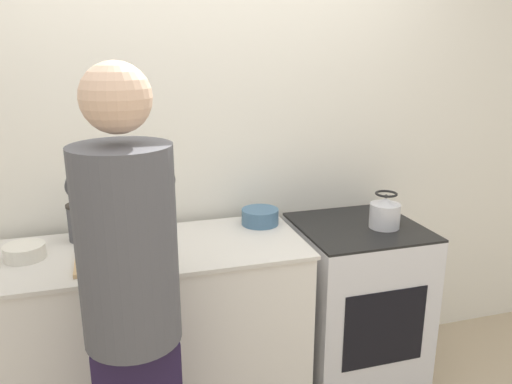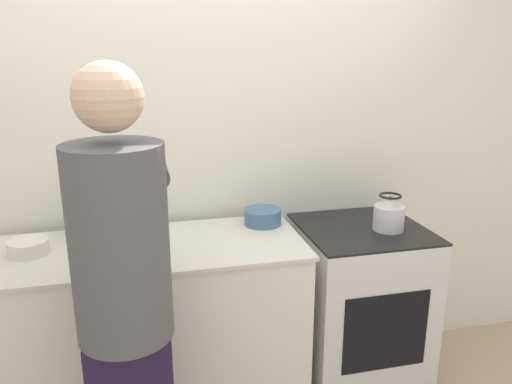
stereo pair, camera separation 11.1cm
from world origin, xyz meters
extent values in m
cube|color=silver|center=(0.00, 0.68, 1.30)|extent=(8.00, 0.05, 2.60)
cube|color=silver|center=(-0.34, 0.29, 0.45)|extent=(1.44, 0.59, 0.91)
cube|color=beige|center=(-0.34, 0.29, 0.92)|extent=(1.47, 0.61, 0.02)
cube|color=silver|center=(0.75, 0.31, 0.45)|extent=(0.62, 0.61, 0.91)
cube|color=black|center=(0.75, 0.31, 0.91)|extent=(0.62, 0.61, 0.01)
cube|color=black|center=(0.75, 0.00, 0.50)|extent=(0.43, 0.01, 0.40)
cylinder|color=#4C4C51|center=(-0.42, -0.26, 1.16)|extent=(0.33, 0.33, 0.68)
sphere|color=#D1A889|center=(-0.42, -0.26, 1.65)|extent=(0.22, 0.22, 0.22)
cylinder|color=#4C4C51|center=(-0.56, 0.04, 1.34)|extent=(0.09, 0.30, 0.09)
cylinder|color=#4C4C51|center=(-0.28, 0.04, 1.34)|extent=(0.09, 0.30, 0.09)
cube|color=tan|center=(-0.45, 0.19, 0.93)|extent=(0.35, 0.26, 0.02)
cube|color=silver|center=(-0.42, 0.14, 0.95)|extent=(0.12, 0.09, 0.01)
cube|color=black|center=(-0.51, 0.18, 0.95)|extent=(0.08, 0.06, 0.01)
cylinder|color=silver|center=(0.86, 0.25, 0.98)|extent=(0.15, 0.15, 0.12)
cone|color=silver|center=(0.86, 0.25, 1.06)|extent=(0.12, 0.12, 0.03)
sphere|color=black|center=(0.86, 0.25, 1.08)|extent=(0.02, 0.02, 0.02)
torus|color=black|center=(0.86, 0.25, 1.10)|extent=(0.11, 0.11, 0.01)
cylinder|color=silver|center=(-0.83, 0.33, 0.96)|extent=(0.17, 0.17, 0.06)
cylinder|color=#426684|center=(0.26, 0.46, 0.97)|extent=(0.19, 0.19, 0.08)
cylinder|color=#4C4C51|center=(-0.61, 0.49, 1.01)|extent=(0.11, 0.11, 0.17)
cylinder|color=#28231E|center=(-0.61, 0.49, 1.10)|extent=(0.12, 0.12, 0.01)
camera|label=1|loc=(-0.45, -1.85, 1.80)|focal=35.00mm
camera|label=2|loc=(-0.34, -1.88, 1.80)|focal=35.00mm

